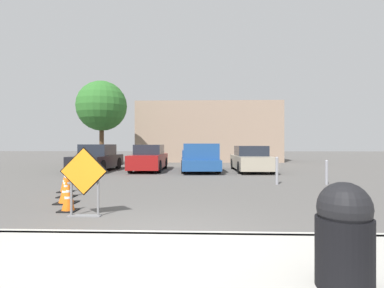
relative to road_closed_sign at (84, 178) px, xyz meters
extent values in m
plane|color=#565451|center=(1.77, 8.45, -0.85)|extent=(96.00, 96.00, 0.00)
cube|color=#ADAAA3|center=(1.77, -2.92, -0.78)|extent=(21.91, 2.74, 0.14)
cube|color=#ADAAA3|center=(1.77, -1.55, -0.78)|extent=(21.91, 0.20, 0.14)
cube|color=black|center=(0.00, 0.00, 0.14)|extent=(1.05, 0.02, 1.05)
cube|color=orange|center=(0.00, -0.02, 0.14)|extent=(0.99, 0.02, 0.99)
cube|color=slate|center=(0.00, 0.04, -0.84)|extent=(0.72, 0.20, 0.02)
cube|color=slate|center=(-0.30, 0.04, -0.35)|extent=(0.04, 0.04, 0.99)
cube|color=slate|center=(0.30, 0.04, -0.35)|extent=(0.04, 0.04, 0.99)
cube|color=black|center=(-0.58, 0.50, -0.83)|extent=(0.40, 0.40, 0.03)
cone|color=orange|center=(-0.58, 0.50, -0.51)|extent=(0.30, 0.30, 0.61)
cylinder|color=white|center=(-0.58, 0.50, -0.38)|extent=(0.09, 0.09, 0.06)
cylinder|color=white|center=(-0.58, 0.50, -0.52)|extent=(0.17, 0.17, 0.06)
cube|color=black|center=(-1.05, 1.41, -0.83)|extent=(0.52, 0.52, 0.03)
cone|color=orange|center=(-1.05, 1.41, -0.52)|extent=(0.38, 0.38, 0.60)
cylinder|color=white|center=(-1.05, 1.41, -0.39)|extent=(0.12, 0.12, 0.05)
cylinder|color=white|center=(-1.05, 1.41, -0.53)|extent=(0.21, 0.21, 0.05)
cube|color=black|center=(-1.46, 2.34, -0.83)|extent=(0.47, 0.47, 0.03)
cone|color=orange|center=(-1.46, 2.34, -0.42)|extent=(0.35, 0.35, 0.80)
cylinder|color=white|center=(-1.46, 2.34, -0.24)|extent=(0.11, 0.11, 0.07)
cylinder|color=white|center=(-1.46, 2.34, -0.43)|extent=(0.19, 0.19, 0.07)
cube|color=black|center=(-1.91, 3.22, -0.83)|extent=(0.43, 0.43, 0.03)
cone|color=orange|center=(-1.91, 3.22, -0.47)|extent=(0.32, 0.32, 0.70)
cylinder|color=white|center=(-1.91, 3.22, -0.31)|extent=(0.10, 0.10, 0.06)
cylinder|color=white|center=(-1.91, 3.22, -0.48)|extent=(0.18, 0.18, 0.06)
cube|color=black|center=(-3.59, 10.83, -0.29)|extent=(1.85, 4.63, 0.71)
cube|color=#1E232D|center=(-3.59, 10.94, 0.38)|extent=(1.58, 2.15, 0.64)
cylinder|color=black|center=(-2.82, 9.38, -0.49)|extent=(0.22, 0.72, 0.72)
cylinder|color=black|center=(-4.42, 9.42, -0.49)|extent=(0.22, 0.72, 0.72)
cylinder|color=black|center=(-2.75, 12.23, -0.49)|extent=(0.22, 0.72, 0.72)
cylinder|color=black|center=(-4.36, 12.27, -0.49)|extent=(0.22, 0.72, 0.72)
cube|color=maroon|center=(-0.61, 11.15, -0.27)|extent=(1.77, 4.64, 0.76)
cube|color=#1E232D|center=(-0.61, 11.26, 0.40)|extent=(1.54, 2.14, 0.57)
cylinder|color=black|center=(0.20, 9.73, -0.50)|extent=(0.21, 0.70, 0.70)
cylinder|color=black|center=(-1.38, 9.71, -0.50)|extent=(0.21, 0.70, 0.70)
cylinder|color=black|center=(0.17, 12.59, -0.50)|extent=(0.21, 0.70, 0.70)
cylinder|color=black|center=(-1.41, 12.57, -0.50)|extent=(0.21, 0.70, 0.70)
cube|color=navy|center=(2.38, 11.10, -0.37)|extent=(2.34, 5.34, 0.55)
cube|color=navy|center=(2.45, 9.92, 0.33)|extent=(1.98, 2.20, 0.85)
cube|color=navy|center=(2.24, 13.34, 0.13)|extent=(1.92, 0.22, 0.45)
cube|color=navy|center=(3.27, 12.20, 0.13)|extent=(0.26, 2.51, 0.45)
cube|color=navy|center=(1.36, 12.08, 0.13)|extent=(0.26, 2.51, 0.45)
cylinder|color=black|center=(3.40, 9.59, -0.49)|extent=(0.28, 0.73, 0.72)
cylinder|color=black|center=(1.55, 9.48, -0.49)|extent=(0.28, 0.73, 0.72)
cylinder|color=black|center=(3.21, 12.72, -0.49)|extent=(0.28, 0.73, 0.72)
cylinder|color=black|center=(1.35, 12.61, -0.49)|extent=(0.28, 0.73, 0.72)
cube|color=#A39984|center=(5.36, 10.96, -0.31)|extent=(2.01, 4.66, 0.71)
cube|color=#1E232D|center=(5.36, 11.07, 0.33)|extent=(1.72, 2.17, 0.57)
cylinder|color=black|center=(6.27, 9.55, -0.52)|extent=(0.22, 0.66, 0.66)
cylinder|color=black|center=(4.53, 9.50, -0.52)|extent=(0.22, 0.66, 0.66)
cylinder|color=black|center=(6.19, 12.41, -0.52)|extent=(0.22, 0.66, 0.66)
cylinder|color=black|center=(4.46, 12.36, -0.52)|extent=(0.22, 0.66, 0.66)
cylinder|color=black|center=(4.01, -3.35, -0.36)|extent=(0.55, 0.55, 0.70)
sphere|color=black|center=(4.01, -3.35, 0.09)|extent=(0.53, 0.53, 0.53)
cylinder|color=gray|center=(5.47, 5.35, -0.33)|extent=(0.11, 0.11, 1.02)
sphere|color=gray|center=(5.47, 5.35, 0.18)|extent=(0.12, 0.12, 0.12)
cylinder|color=gray|center=(7.37, 5.35, -0.40)|extent=(0.11, 0.11, 0.90)
sphere|color=gray|center=(7.37, 5.35, 0.06)|extent=(0.12, 0.12, 0.12)
cube|color=gray|center=(3.07, 21.24, 1.78)|extent=(12.58, 5.00, 5.25)
cylinder|color=#513823|center=(-4.80, 15.11, 0.65)|extent=(0.32, 0.32, 2.99)
sphere|color=#2D6B28|center=(-4.80, 15.11, 3.50)|extent=(3.63, 3.63, 3.63)
camera|label=1|loc=(2.59, -6.41, 0.74)|focal=28.00mm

